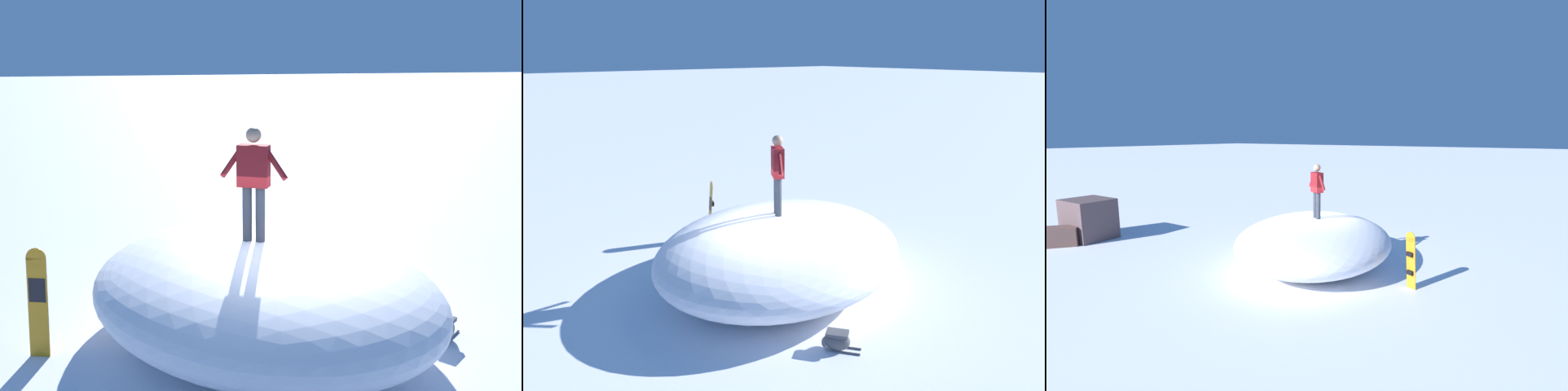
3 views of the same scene
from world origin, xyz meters
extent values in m
plane|color=white|center=(0.00, 0.00, 0.00)|extent=(240.00, 240.00, 0.00)
ellipsoid|color=white|center=(0.57, 0.18, 0.76)|extent=(7.18, 6.55, 1.51)
cylinder|color=#333842|center=(0.66, 0.39, 1.92)|extent=(0.14, 0.14, 0.82)
cylinder|color=#333842|center=(0.55, 0.22, 1.92)|extent=(0.14, 0.14, 0.82)
cube|color=maroon|center=(0.60, 0.31, 2.64)|extent=(0.42, 0.50, 0.61)
sphere|color=tan|center=(0.60, 0.31, 3.09)|extent=(0.22, 0.22, 0.22)
cylinder|color=maroon|center=(0.77, 0.58, 2.69)|extent=(0.27, 0.38, 0.51)
cylinder|color=maroon|center=(0.44, 0.04, 2.69)|extent=(0.27, 0.38, 0.51)
cube|color=orange|center=(0.84, 3.40, 0.72)|extent=(0.24, 0.32, 1.44)
cylinder|color=orange|center=(0.89, 3.38, 1.44)|extent=(0.15, 0.29, 0.29)
cube|color=black|center=(0.85, 3.40, 0.98)|extent=(0.12, 0.24, 0.35)
cube|color=black|center=(0.90, 3.38, 0.98)|extent=(0.14, 0.21, 0.12)
cube|color=black|center=(0.86, 3.40, 0.46)|extent=(0.14, 0.21, 0.12)
ellipsoid|color=#4C4C51|center=(-0.35, -2.40, 0.17)|extent=(0.49, 0.53, 0.33)
ellipsoid|color=slate|center=(-0.46, -2.24, 0.12)|extent=(0.25, 0.23, 0.16)
cube|color=#4C4C51|center=(-0.35, -2.40, 0.30)|extent=(0.41, 0.44, 0.06)
cylinder|color=#4C4C51|center=(-0.27, -2.64, 0.01)|extent=(0.21, 0.27, 0.04)
cylinder|color=#4C4C51|center=(-0.14, -2.55, 0.01)|extent=(0.21, 0.27, 0.04)
camera|label=1|loc=(-7.60, 2.54, 4.20)|focal=41.35mm
camera|label=2|loc=(-5.79, -7.45, 4.83)|focal=34.45mm
camera|label=3|loc=(10.27, 6.35, 4.09)|focal=25.77mm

